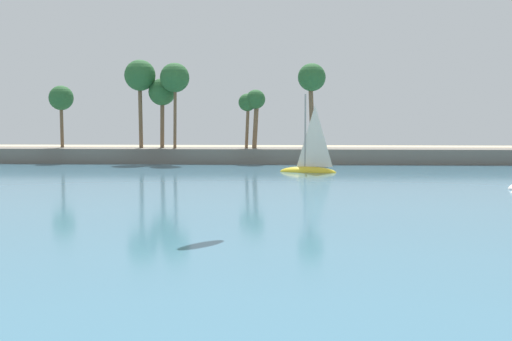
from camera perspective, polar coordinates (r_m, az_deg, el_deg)
sea at (r=64.37m, az=1.51°, el=-0.35°), size 220.00×112.00×0.06m
palm_headland at (r=80.18m, az=0.50°, el=2.17°), size 106.63×6.01×12.22m
sailboat_mid_bay at (r=66.89m, az=4.48°, el=0.49°), size 5.94×3.16×8.25m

